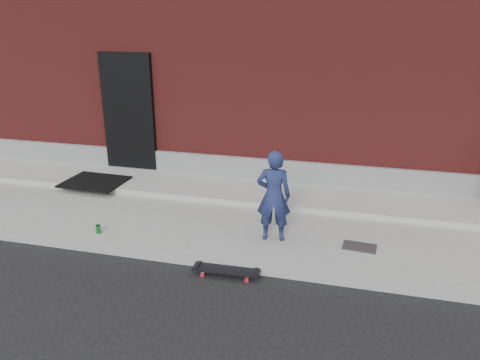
% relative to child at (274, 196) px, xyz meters
% --- Properties ---
extents(ground, '(80.00, 80.00, 0.00)m').
position_rel_child_xyz_m(ground, '(-0.68, -0.78, -0.81)').
color(ground, black).
rests_on(ground, ground).
extents(sidewalk, '(20.00, 3.00, 0.15)m').
position_rel_child_xyz_m(sidewalk, '(-0.68, 0.72, -0.74)').
color(sidewalk, slate).
rests_on(sidewalk, ground).
extents(apron, '(20.00, 1.20, 0.10)m').
position_rel_child_xyz_m(apron, '(-0.68, 1.62, -0.61)').
color(apron, gray).
rests_on(apron, sidewalk).
extents(building, '(20.00, 8.10, 5.00)m').
position_rel_child_xyz_m(building, '(-0.68, 6.21, 1.69)').
color(building, maroon).
rests_on(building, ground).
extents(child, '(0.52, 0.38, 1.32)m').
position_rel_child_xyz_m(child, '(0.00, 0.00, 0.00)').
color(child, '#1B234C').
rests_on(child, sidewalk).
extents(skateboard, '(0.85, 0.25, 0.10)m').
position_rel_child_xyz_m(skateboard, '(-0.44, -0.90, -0.73)').
color(skateboard, '#B21220').
rests_on(skateboard, ground).
extents(soda_can, '(0.07, 0.07, 0.13)m').
position_rel_child_xyz_m(soda_can, '(-2.52, -0.47, -0.60)').
color(soda_can, '#17752D').
rests_on(soda_can, sidewalk).
extents(doormat, '(1.11, 0.92, 0.03)m').
position_rel_child_xyz_m(doormat, '(-3.58, 1.22, -0.54)').
color(doormat, black).
rests_on(doormat, apron).
extents(utility_plate, '(0.48, 0.33, 0.01)m').
position_rel_child_xyz_m(utility_plate, '(1.22, 0.04, -0.65)').
color(utility_plate, '#4C4D51').
rests_on(utility_plate, sidewalk).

